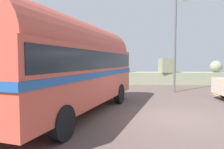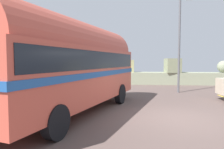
% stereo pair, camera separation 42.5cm
% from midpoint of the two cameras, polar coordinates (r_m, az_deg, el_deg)
% --- Properties ---
extents(ground, '(32.00, 26.00, 0.02)m').
position_cam_midpoint_polar(ground, '(8.28, 15.63, -11.21)').
color(ground, brown).
extents(breakwater, '(31.36, 2.28, 2.37)m').
position_cam_midpoint_polar(breakwater, '(19.73, 7.62, -0.50)').
color(breakwater, gray).
rests_on(breakwater, ground).
extents(vintage_coach, '(4.67, 8.91, 3.70)m').
position_cam_midpoint_polar(vintage_coach, '(8.38, -11.92, 3.13)').
color(vintage_coach, black).
rests_on(vintage_coach, ground).
extents(lamp_post, '(1.03, 0.74, 6.47)m').
position_cam_midpoint_polar(lamp_post, '(14.91, 16.31, 9.37)').
color(lamp_post, '#5B5B60').
rests_on(lamp_post, ground).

